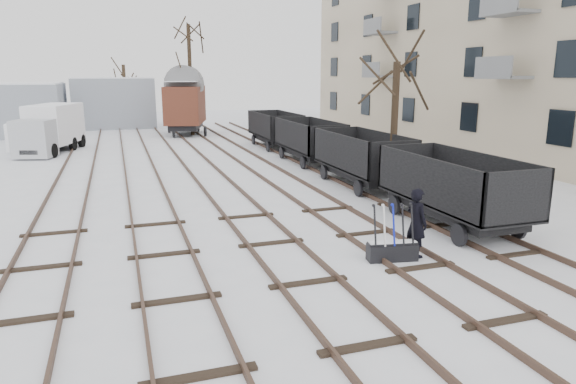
% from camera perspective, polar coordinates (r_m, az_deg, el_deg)
% --- Properties ---
extents(ground, '(120.00, 120.00, 0.00)m').
position_cam_1_polar(ground, '(12.10, 2.27, -10.14)').
color(ground, white).
rests_on(ground, ground).
extents(tracks, '(13.90, 52.00, 0.16)m').
position_cam_1_polar(tracks, '(24.85, -8.94, 1.94)').
color(tracks, black).
rests_on(tracks, ground).
extents(apartment_block, '(10.12, 45.00, 16.10)m').
position_cam_1_polar(apartment_block, '(34.34, 27.12, 17.10)').
color(apartment_block, beige).
rests_on(apartment_block, ground).
extents(shed_right, '(7.00, 6.00, 4.50)m').
position_cam_1_polar(shed_right, '(50.46, -18.74, 9.43)').
color(shed_right, '#979FAA').
rests_on(shed_right, ground).
extents(ground_frame, '(1.35, 0.64, 1.49)m').
position_cam_1_polar(ground_frame, '(13.71, 11.50, -6.31)').
color(ground_frame, black).
rests_on(ground_frame, ground).
extents(worker, '(0.56, 0.75, 1.86)m').
position_cam_1_polar(worker, '(13.97, 14.09, -3.30)').
color(worker, black).
rests_on(worker, ground).
extents(freight_wagon_a, '(2.24, 5.60, 2.29)m').
position_cam_1_polar(freight_wagon_a, '(17.12, 17.77, -0.75)').
color(freight_wagon_a, black).
rests_on(freight_wagon_a, ground).
extents(freight_wagon_b, '(2.24, 5.60, 2.29)m').
position_cam_1_polar(freight_wagon_b, '(22.48, 8.19, 2.89)').
color(freight_wagon_b, black).
rests_on(freight_wagon_b, ground).
extents(freight_wagon_c, '(2.24, 5.60, 2.29)m').
position_cam_1_polar(freight_wagon_c, '(28.27, 2.38, 5.06)').
color(freight_wagon_c, black).
rests_on(freight_wagon_c, ground).
extents(freight_wagon_d, '(2.24, 5.60, 2.29)m').
position_cam_1_polar(freight_wagon_d, '(34.28, -1.45, 6.45)').
color(freight_wagon_d, black).
rests_on(freight_wagon_d, ground).
extents(box_van_wagon, '(4.29, 6.13, 4.24)m').
position_cam_1_polar(box_van_wagon, '(42.34, -11.34, 9.61)').
color(box_van_wagon, black).
rests_on(box_van_wagon, ground).
extents(lorry, '(3.31, 6.74, 2.93)m').
position_cam_1_polar(lorry, '(35.03, -24.87, 6.45)').
color(lorry, black).
rests_on(lorry, ground).
extents(panel_van, '(3.25, 4.52, 1.83)m').
position_cam_1_polar(panel_van, '(36.92, -26.05, 5.74)').
color(panel_van, white).
rests_on(panel_van, ground).
extents(tree_near, '(0.30, 0.30, 5.26)m').
position_cam_1_polar(tree_near, '(22.25, 11.71, 7.21)').
color(tree_near, black).
rests_on(tree_near, ground).
extents(tree_far_left, '(0.30, 0.30, 5.62)m').
position_cam_1_polar(tree_far_left, '(50.04, -17.62, 10.12)').
color(tree_far_left, black).
rests_on(tree_far_left, ground).
extents(tree_far_right, '(0.30, 0.30, 8.50)m').
position_cam_1_polar(tree_far_right, '(41.93, -10.79, 12.04)').
color(tree_far_right, black).
rests_on(tree_far_right, ground).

